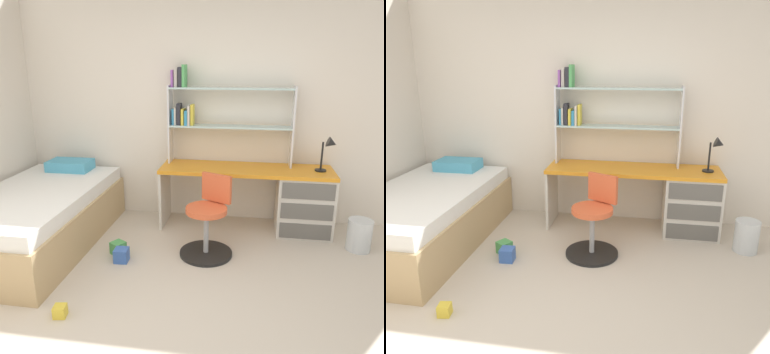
# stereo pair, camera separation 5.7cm
# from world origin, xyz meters

# --- Properties ---
(ground_plane) EXTENTS (5.61, 5.60, 0.02)m
(ground_plane) POSITION_xyz_m (0.00, 0.00, -0.01)
(ground_plane) COLOR beige
(room_shell) EXTENTS (5.61, 5.60, 2.80)m
(room_shell) POSITION_xyz_m (-1.17, 1.17, 1.40)
(room_shell) COLOR silver
(room_shell) RESTS_ON ground_plane
(desk) EXTENTS (1.89, 0.55, 0.71)m
(desk) POSITION_xyz_m (0.86, 2.00, 0.39)
(desk) COLOR orange
(desk) RESTS_ON ground_plane
(bookshelf_hutch) EXTENTS (1.39, 0.22, 1.10)m
(bookshelf_hutch) POSITION_xyz_m (-0.02, 2.16, 1.33)
(bookshelf_hutch) COLOR silver
(bookshelf_hutch) RESTS_ON desk
(desk_lamp) EXTENTS (0.20, 0.17, 0.38)m
(desk_lamp) POSITION_xyz_m (1.23, 1.96, 0.96)
(desk_lamp) COLOR black
(desk_lamp) RESTS_ON desk
(swivel_chair) EXTENTS (0.52, 0.52, 0.79)m
(swivel_chair) POSITION_xyz_m (0.04, 1.31, 0.31)
(swivel_chair) COLOR black
(swivel_chair) RESTS_ON ground_plane
(bed_platform) EXTENTS (1.13, 2.08, 0.70)m
(bed_platform) POSITION_xyz_m (-1.72, 1.25, 0.29)
(bed_platform) COLOR tan
(bed_platform) RESTS_ON ground_plane
(waste_bin) EXTENTS (0.24, 0.24, 0.32)m
(waste_bin) POSITION_xyz_m (1.54, 1.63, 0.16)
(waste_bin) COLOR silver
(waste_bin) RESTS_ON ground_plane
(toy_block_yellow_0) EXTENTS (0.10, 0.10, 0.09)m
(toy_block_yellow_0) POSITION_xyz_m (-0.93, 0.15, 0.05)
(toy_block_yellow_0) COLOR gold
(toy_block_yellow_0) RESTS_ON ground_plane
(toy_block_green_1) EXTENTS (0.17, 0.17, 0.12)m
(toy_block_green_1) POSITION_xyz_m (-0.84, 1.16, 0.06)
(toy_block_green_1) COLOR #479E51
(toy_block_green_1) RESTS_ON ground_plane
(toy_block_blue_2) EXTENTS (0.14, 0.14, 0.13)m
(toy_block_blue_2) POSITION_xyz_m (-0.75, 1.02, 0.06)
(toy_block_blue_2) COLOR #3860B7
(toy_block_blue_2) RESTS_ON ground_plane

